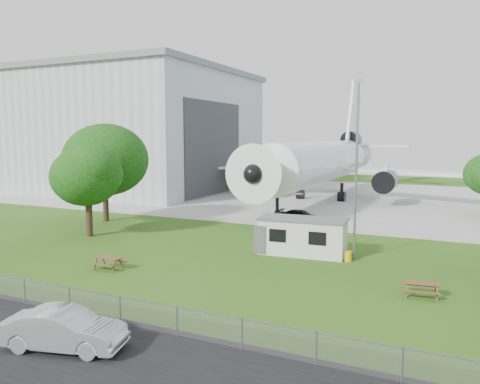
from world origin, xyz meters
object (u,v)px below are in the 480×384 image
at_px(site_cabin, 303,236).
at_px(car_centre_sedan, 64,330).
at_px(hangar, 110,131).
at_px(airliner, 323,160).
at_px(picnic_west, 109,269).
at_px(picnic_east, 421,296).

relative_size(site_cabin, car_centre_sedan, 1.40).
height_order(hangar, airliner, hangar).
distance_m(site_cabin, picnic_west, 13.47).
bearing_deg(airliner, hangar, 179.78).
xyz_separation_m(hangar, airliner, (35.97, -0.14, -4.14)).
height_order(picnic_west, picnic_east, same).
relative_size(airliner, picnic_west, 26.52).
relative_size(hangar, picnic_east, 23.89).
xyz_separation_m(hangar, picnic_west, (32.48, -38.74, -9.41)).
height_order(hangar, picnic_west, hangar).
distance_m(hangar, site_cabin, 52.61).
xyz_separation_m(airliner, picnic_west, (-3.49, -38.60, -5.27)).
xyz_separation_m(site_cabin, picnic_west, (-10.06, -8.86, -1.31)).
bearing_deg(airliner, site_cabin, -77.54).
bearing_deg(picnic_east, airliner, 105.61).
xyz_separation_m(airliner, site_cabin, (6.57, -29.74, -3.96)).
bearing_deg(picnic_west, car_centre_sedan, -55.25).
bearing_deg(picnic_east, car_centre_sedan, -141.50).
relative_size(picnic_east, car_centre_sedan, 0.37).
bearing_deg(hangar, picnic_east, -35.14).
bearing_deg(car_centre_sedan, hangar, 24.09).
height_order(hangar, car_centre_sedan, hangar).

